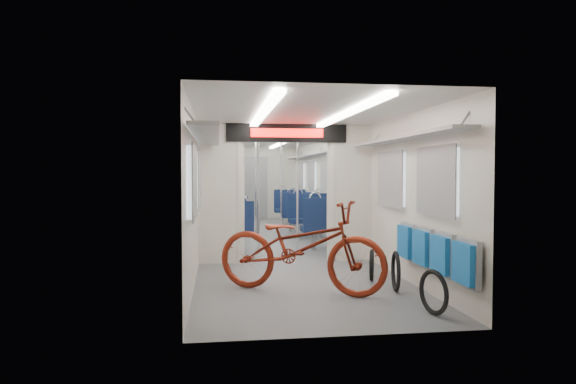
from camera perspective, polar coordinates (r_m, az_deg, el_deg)
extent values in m
plane|color=#515456|center=(10.70, -1.63, -5.87)|extent=(12.00, 12.00, 0.00)
cube|color=beige|center=(10.54, -9.50, 0.26)|extent=(0.02, 12.00, 2.30)
cube|color=beige|center=(10.85, 6.00, 0.34)|extent=(0.02, 12.00, 2.30)
cube|color=beige|center=(16.57, -3.87, 0.99)|extent=(2.90, 0.02, 2.30)
cube|color=beige|center=(4.68, 6.28, -2.12)|extent=(2.90, 0.02, 2.30)
cube|color=silver|center=(10.62, -1.65, 6.52)|extent=(2.90, 12.00, 0.02)
cube|color=white|center=(10.57, -4.63, 6.37)|extent=(0.12, 11.40, 0.04)
cube|color=white|center=(10.69, 1.30, 6.33)|extent=(0.12, 11.40, 0.04)
cube|color=beige|center=(8.54, -7.71, -1.18)|extent=(0.65, 0.18, 2.00)
cube|color=beige|center=(8.84, 7.04, -1.07)|extent=(0.65, 0.18, 2.00)
cube|color=beige|center=(8.63, -0.21, 6.51)|extent=(2.90, 0.18, 0.30)
cylinder|color=beige|center=(8.55, -5.53, -1.17)|extent=(0.20, 0.20, 2.00)
cylinder|color=beige|center=(8.76, 4.98, -1.09)|extent=(0.20, 0.20, 2.00)
cube|color=black|center=(8.52, -0.11, 6.57)|extent=(2.00, 0.03, 0.30)
cube|color=#FF0C07|center=(8.49, -0.09, 6.58)|extent=(1.20, 0.02, 0.14)
cube|color=silver|center=(5.74, -10.63, 1.15)|extent=(0.04, 1.00, 0.75)
cube|color=silver|center=(6.27, 16.25, 1.19)|extent=(0.04, 1.00, 0.75)
cube|color=silver|center=(7.33, -10.02, 1.38)|extent=(0.04, 1.00, 0.75)
cube|color=silver|center=(7.76, 11.43, 1.41)|extent=(0.04, 1.00, 0.75)
cube|color=silver|center=(10.03, -9.43, 1.59)|extent=(0.04, 1.00, 0.75)
cube|color=silver|center=(10.35, 6.50, 1.63)|extent=(0.04, 1.00, 0.75)
cube|color=silver|center=(11.93, -9.17, 1.69)|extent=(0.04, 1.00, 0.75)
cube|color=silver|center=(12.20, 4.30, 1.72)|extent=(0.04, 1.00, 0.75)
cube|color=silver|center=(13.83, -8.98, 1.76)|extent=(0.04, 1.00, 0.75)
cube|color=silver|center=(14.06, 2.67, 1.79)|extent=(0.04, 1.00, 0.75)
cube|color=silver|center=(15.63, -8.85, 1.81)|extent=(0.04, 1.00, 0.75)
cube|color=silver|center=(15.84, 1.49, 1.84)|extent=(0.04, 1.00, 0.75)
cube|color=gray|center=(6.54, -9.00, 6.10)|extent=(0.30, 3.60, 0.04)
cube|color=gray|center=(6.97, 12.48, 5.84)|extent=(0.30, 3.60, 0.04)
cube|color=gray|center=(12.54, -8.43, 4.23)|extent=(0.30, 7.60, 0.04)
cube|color=gray|center=(12.77, 3.08, 4.22)|extent=(0.30, 7.60, 0.04)
cube|color=gray|center=(16.51, -3.86, 0.46)|extent=(0.90, 0.05, 2.00)
imported|color=maroon|center=(6.43, 1.39, -6.07)|extent=(2.29, 1.72, 1.15)
cube|color=gray|center=(5.56, 19.43, -7.47)|extent=(0.06, 0.43, 0.49)
cube|color=#11549C|center=(5.53, 18.88, -7.51)|extent=(0.06, 0.40, 0.42)
cube|color=gray|center=(6.04, 17.03, -6.67)|extent=(0.06, 0.43, 0.49)
cube|color=#11549C|center=(6.02, 16.51, -6.70)|extent=(0.06, 0.40, 0.42)
cube|color=gray|center=(6.54, 15.00, -5.97)|extent=(0.06, 0.43, 0.49)
cube|color=#11549C|center=(6.52, 14.51, -6.00)|extent=(0.06, 0.40, 0.42)
cube|color=gray|center=(7.05, 13.26, -5.37)|extent=(0.06, 0.43, 0.49)
cube|color=#11549C|center=(7.03, 12.80, -5.39)|extent=(0.06, 0.40, 0.42)
torus|color=black|center=(5.70, 15.86, -10.90)|extent=(0.15, 0.48, 0.48)
torus|color=black|center=(6.68, 11.88, -8.82)|extent=(0.15, 0.51, 0.51)
torus|color=black|center=(7.26, 9.28, -8.20)|extent=(0.19, 0.43, 0.44)
cube|color=#0D193A|center=(9.58, -5.15, -4.41)|extent=(0.43, 0.40, 0.10)
cylinder|color=gray|center=(9.61, -5.15, -5.74)|extent=(0.10, 0.10, 0.35)
cube|color=#0D193A|center=(9.39, -5.12, -2.63)|extent=(0.43, 0.08, 0.52)
torus|color=silver|center=(9.37, -5.12, -1.04)|extent=(0.22, 0.03, 0.22)
cube|color=#0D193A|center=(11.19, -5.54, -3.46)|extent=(0.43, 0.40, 0.10)
cylinder|color=gray|center=(11.21, -5.54, -4.60)|extent=(0.10, 0.10, 0.35)
cube|color=#0D193A|center=(11.32, -5.58, -1.81)|extent=(0.43, 0.08, 0.52)
torus|color=silver|center=(11.31, -5.58, -0.48)|extent=(0.22, 0.03, 0.22)
cube|color=#0D193A|center=(9.57, -7.97, -4.43)|extent=(0.43, 0.40, 0.10)
cylinder|color=gray|center=(9.60, -7.97, -5.76)|extent=(0.10, 0.10, 0.35)
cube|color=#0D193A|center=(9.38, -7.99, -2.65)|extent=(0.43, 0.08, 0.52)
torus|color=silver|center=(9.36, -8.00, -1.05)|extent=(0.22, 0.03, 0.22)
cube|color=#0D193A|center=(11.18, -7.95, -3.47)|extent=(0.43, 0.40, 0.10)
cylinder|color=gray|center=(11.21, -7.94, -4.62)|extent=(0.10, 0.10, 0.35)
cube|color=#0D193A|center=(11.32, -7.96, -1.82)|extent=(0.43, 0.08, 0.52)
torus|color=silver|center=(11.30, -7.96, -0.50)|extent=(0.22, 0.03, 0.22)
cube|color=#0D193A|center=(10.00, 2.84, -4.12)|extent=(0.46, 0.43, 0.10)
cylinder|color=gray|center=(10.03, 2.83, -5.40)|extent=(0.10, 0.10, 0.35)
cube|color=#0D193A|center=(9.80, 3.03, -2.31)|extent=(0.46, 0.08, 0.56)
torus|color=silver|center=(9.78, 3.03, -0.67)|extent=(0.23, 0.03, 0.23)
cube|color=#0D193A|center=(11.70, 1.26, -3.20)|extent=(0.46, 0.43, 0.10)
cylinder|color=gray|center=(11.73, 1.26, -4.29)|extent=(0.10, 0.10, 0.35)
cube|color=#0D193A|center=(11.85, 1.13, -1.53)|extent=(0.46, 0.08, 0.56)
torus|color=silver|center=(11.83, 1.13, -0.17)|extent=(0.23, 0.03, 0.23)
cube|color=#0D193A|center=(10.10, 5.46, -4.07)|extent=(0.46, 0.43, 0.10)
cylinder|color=gray|center=(10.12, 5.46, -5.34)|extent=(0.10, 0.10, 0.35)
cube|color=#0D193A|center=(9.90, 5.70, -2.27)|extent=(0.46, 0.08, 0.56)
torus|color=silver|center=(9.88, 5.71, -0.65)|extent=(0.23, 0.03, 0.23)
cube|color=#0D193A|center=(11.78, 3.52, -3.16)|extent=(0.46, 0.43, 0.10)
cylinder|color=gray|center=(11.81, 3.52, -4.25)|extent=(0.10, 0.10, 0.35)
cube|color=#0D193A|center=(11.93, 3.36, -1.50)|extent=(0.46, 0.08, 0.56)
torus|color=silver|center=(11.91, 3.37, -0.16)|extent=(0.23, 0.03, 0.23)
cube|color=#0D193A|center=(13.47, -5.93, -2.50)|extent=(0.48, 0.45, 0.10)
cylinder|color=gray|center=(13.49, -5.92, -3.45)|extent=(0.10, 0.10, 0.35)
cube|color=#0D193A|center=(13.26, -5.91, -1.08)|extent=(0.48, 0.09, 0.59)
torus|color=silver|center=(13.25, -5.91, 0.19)|extent=(0.24, 0.03, 0.24)
cube|color=#0D193A|center=(15.28, -6.15, -1.94)|extent=(0.48, 0.45, 0.10)
cylinder|color=gray|center=(15.30, -6.15, -2.78)|extent=(0.10, 0.10, 0.35)
cube|color=#0D193A|center=(15.44, -6.18, -0.62)|extent=(0.48, 0.09, 0.59)
torus|color=silver|center=(15.43, -6.18, 0.47)|extent=(0.24, 0.03, 0.24)
cube|color=#0D193A|center=(13.46, -7.93, -2.51)|extent=(0.48, 0.45, 0.10)
cylinder|color=gray|center=(13.48, -7.92, -3.46)|extent=(0.10, 0.10, 0.35)
cube|color=#0D193A|center=(13.26, -7.94, -1.09)|extent=(0.48, 0.09, 0.59)
torus|color=silver|center=(13.24, -7.94, 0.18)|extent=(0.24, 0.03, 0.24)
cube|color=#0D193A|center=(15.28, -7.91, -1.95)|extent=(0.48, 0.45, 0.10)
cylinder|color=gray|center=(15.29, -7.91, -2.79)|extent=(0.10, 0.10, 0.35)
cube|color=#0D193A|center=(15.44, -7.92, -0.63)|extent=(0.48, 0.09, 0.59)
torus|color=silver|center=(15.42, -7.93, 0.46)|extent=(0.24, 0.03, 0.24)
cube|color=#0D193A|center=(13.07, 0.30, -2.63)|extent=(0.45, 0.42, 0.10)
cylinder|color=gray|center=(13.09, 0.30, -3.61)|extent=(0.10, 0.10, 0.35)
cube|color=#0D193A|center=(12.88, 0.41, -1.26)|extent=(0.45, 0.08, 0.55)
torus|color=silver|center=(12.87, 0.41, -0.04)|extent=(0.23, 0.03, 0.23)
cube|color=#0D193A|center=(14.74, -0.63, -2.08)|extent=(0.45, 0.42, 0.10)
cylinder|color=gray|center=(14.76, -0.63, -2.95)|extent=(0.10, 0.10, 0.35)
cube|color=#0D193A|center=(14.89, -0.71, -0.79)|extent=(0.45, 0.08, 0.55)
torus|color=silver|center=(14.88, -0.71, 0.26)|extent=(0.23, 0.03, 0.23)
cube|color=#0D193A|center=(13.15, 2.33, -2.60)|extent=(0.45, 0.42, 0.10)
cylinder|color=gray|center=(13.17, 2.33, -3.58)|extent=(0.10, 0.10, 0.35)
cube|color=#0D193A|center=(12.96, 2.47, -1.24)|extent=(0.45, 0.08, 0.55)
torus|color=silver|center=(12.94, 2.47, -0.03)|extent=(0.23, 0.03, 0.23)
cube|color=#0D193A|center=(14.81, 1.18, -2.06)|extent=(0.45, 0.42, 0.10)
cylinder|color=gray|center=(14.83, 1.18, -2.93)|extent=(0.10, 0.10, 0.35)
cube|color=#0D193A|center=(14.96, 1.08, -0.78)|extent=(0.45, 0.08, 0.55)
torus|color=silver|center=(14.94, 1.08, 0.27)|extent=(0.23, 0.03, 0.23)
cylinder|color=silver|center=(9.41, -3.32, 0.06)|extent=(0.05, 0.05, 2.30)
cylinder|color=silver|center=(9.37, 1.05, 0.05)|extent=(0.04, 0.04, 2.30)
cylinder|color=silver|center=(12.29, -3.61, 0.56)|extent=(0.04, 0.04, 2.30)
cylinder|color=silver|center=(12.61, -0.77, 0.61)|extent=(0.04, 0.04, 2.30)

